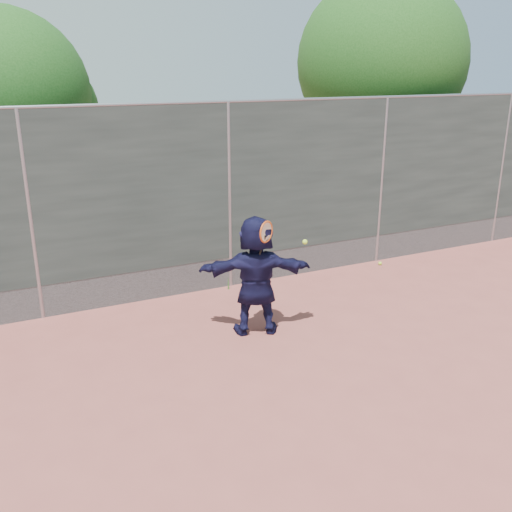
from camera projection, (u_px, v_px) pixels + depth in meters
name	position (u px, v px, depth m)	size (l,w,h in m)	color
ground	(349.00, 385.00, 6.61)	(80.00, 80.00, 0.00)	#9E4C42
player	(256.00, 275.00, 7.69)	(1.54, 0.49, 1.66)	#131233
ball_ground	(380.00, 263.00, 10.57)	(0.07, 0.07, 0.07)	#C6F736
fence	(229.00, 193.00, 9.11)	(20.00, 0.06, 3.03)	#38423D
swing_action	(270.00, 234.00, 7.36)	(0.71, 0.19, 0.51)	#D94F14
tree_right	(386.00, 67.00, 12.34)	(3.78, 3.60, 5.39)	#382314
tree_left	(14.00, 100.00, 10.12)	(3.15, 3.00, 4.53)	#382314
weed_clump	(249.00, 277.00, 9.59)	(0.68, 0.07, 0.30)	#387226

